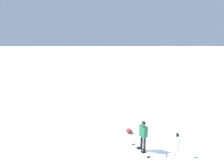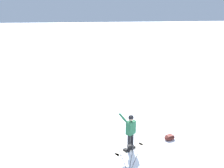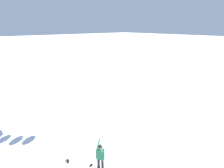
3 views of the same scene
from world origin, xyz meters
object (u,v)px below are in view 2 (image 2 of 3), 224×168
(snowboarder, at_px, (131,129))
(gear_bag_large, at_px, (169,137))
(camera_tripod, at_px, (129,154))
(snowboard, at_px, (129,149))

(snowboarder, xyz_separation_m, gear_bag_large, (0.46, -2.12, -0.90))
(snowboarder, height_order, camera_tripod, snowboarder)
(gear_bag_large, height_order, camera_tripod, camera_tripod)
(snowboarder, bearing_deg, snowboard, 2.68)
(snowboard, bearing_deg, camera_tripod, 161.54)
(snowboarder, height_order, snowboard, snowboarder)
(gear_bag_large, bearing_deg, camera_tripod, 127.38)
(gear_bag_large, distance_m, camera_tripod, 3.46)
(snowboarder, height_order, gear_bag_large, snowboarder)
(snowboarder, bearing_deg, camera_tripod, 160.31)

